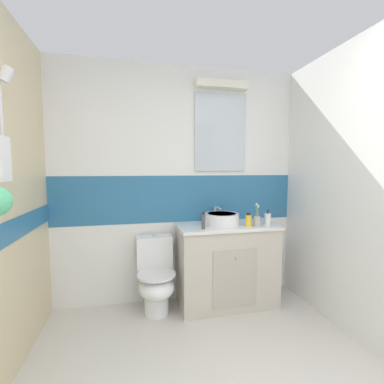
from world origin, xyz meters
TOP-DOWN VIEW (x-y plane):
  - ground_plane at (0.00, 1.20)m, footprint 3.20×3.48m
  - wall_back_tiled at (0.01, 2.45)m, footprint 3.20×0.20m
  - vanity_cabinet at (0.45, 2.16)m, footprint 1.02×0.51m
  - sink_basin at (0.40, 2.16)m, footprint 0.36×0.40m
  - toilet at (-0.28, 2.15)m, footprint 0.37×0.50m
  - toothbrush_cup at (0.71, 2.00)m, footprint 0.06×0.06m
  - soap_dispenser at (0.85, 2.04)m, footprint 0.06×0.06m
  - toothpaste_tube_upright at (0.16, 2.00)m, footprint 0.04×0.04m
  - lotion_bottle_short at (0.63, 2.02)m, footprint 0.06×0.06m

SIDE VIEW (x-z plane):
  - ground_plane at x=0.00m, z-range -0.04..0.00m
  - toilet at x=-0.28m, z-range -0.02..0.73m
  - vanity_cabinet at x=0.45m, z-range 0.00..0.85m
  - soap_dispenser at x=0.85m, z-range 0.83..0.99m
  - toothbrush_cup at x=0.71m, z-range 0.79..1.03m
  - lotion_bottle_short at x=0.63m, z-range 0.85..0.98m
  - sink_basin at x=0.40m, z-range 0.83..1.00m
  - toothpaste_tube_upright at x=0.16m, z-range 0.85..1.01m
  - wall_back_tiled at x=0.01m, z-range 0.01..2.51m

